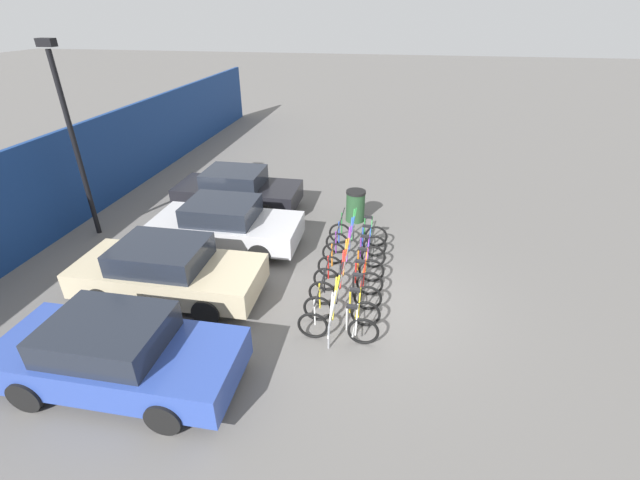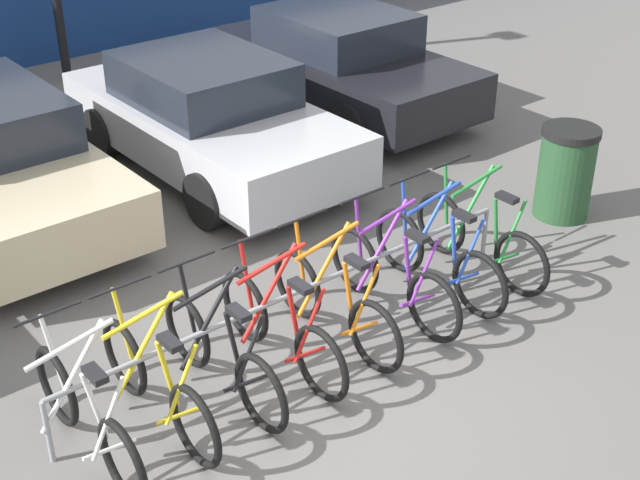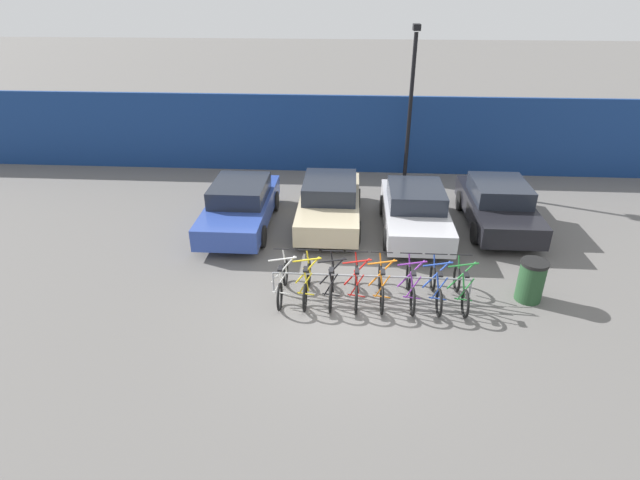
{
  "view_description": "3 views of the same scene",
  "coord_description": "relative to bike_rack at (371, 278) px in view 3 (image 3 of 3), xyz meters",
  "views": [
    {
      "loc": [
        -8.4,
        -0.32,
        6.17
      ],
      "look_at": [
        0.94,
        1.35,
        0.97
      ],
      "focal_mm": 24.0,
      "sensor_mm": 36.0,
      "label": 1
    },
    {
      "loc": [
        -3.41,
        -4.37,
        4.63
      ],
      "look_at": [
        0.73,
        0.72,
        0.93
      ],
      "focal_mm": 50.0,
      "sensor_mm": 36.0,
      "label": 2
    },
    {
      "loc": [
        -0.04,
        -9.4,
        6.74
      ],
      "look_at": [
        -0.77,
        1.57,
        1.0
      ],
      "focal_mm": 28.0,
      "sensor_mm": 36.0,
      "label": 3
    }
  ],
  "objects": [
    {
      "name": "hoarding_wall",
      "position": [
        -0.5,
        8.82,
        0.98
      ],
      "size": [
        36.0,
        0.16,
        2.95
      ],
      "primitive_type": "cube",
      "color": "navy",
      "rests_on": "ground"
    },
    {
      "name": "car_black",
      "position": [
        3.93,
        4.14,
        0.19
      ],
      "size": [
        1.91,
        4.12,
        1.4
      ],
      "color": "black",
      "rests_on": "ground"
    },
    {
      "name": "bike_rack",
      "position": [
        0.0,
        0.0,
        0.0
      ],
      "size": [
        4.72,
        0.04,
        0.57
      ],
      "color": "gray",
      "rests_on": "ground"
    },
    {
      "name": "bicycle_orange",
      "position": [
        0.24,
        -0.15,
        -0.12
      ],
      "size": [
        0.68,
        1.71,
        1.05
      ],
      "rotation": [
        0.0,
        0.0,
        -0.03
      ],
      "color": "black",
      "rests_on": "ground"
    },
    {
      "name": "bicycle_red",
      "position": [
        -0.34,
        -0.15,
        -0.12
      ],
      "size": [
        0.68,
        1.71,
        1.05
      ],
      "rotation": [
        0.0,
        0.0,
        -0.03
      ],
      "color": "black",
      "rests_on": "ground"
    },
    {
      "name": "car_silver",
      "position": [
        1.37,
        3.57,
        0.19
      ],
      "size": [
        1.91,
        4.17,
        1.4
      ],
      "color": "#B7B7BC",
      "rests_on": "ground"
    },
    {
      "name": "car_blue",
      "position": [
        -3.87,
        3.61,
        0.19
      ],
      "size": [
        1.91,
        4.39,
        1.4
      ],
      "color": "#2D479E",
      "rests_on": "ground"
    },
    {
      "name": "bicycle_black",
      "position": [
        -0.93,
        -0.15,
        -0.12
      ],
      "size": [
        0.68,
        1.71,
        1.05
      ],
      "rotation": [
        0.0,
        0.0,
        0.06
      ],
      "color": "black",
      "rests_on": "ground"
    },
    {
      "name": "car_beige",
      "position": [
        -1.18,
        4.05,
        0.19
      ],
      "size": [
        1.91,
        4.38,
        1.4
      ],
      "color": "#C1B28E",
      "rests_on": "ground"
    },
    {
      "name": "bicycle_white",
      "position": [
        -2.09,
        -0.15,
        -0.12
      ],
      "size": [
        0.68,
        1.71,
        1.05
      ],
      "rotation": [
        0.0,
        0.0,
        0.05
      ],
      "color": "black",
      "rests_on": "ground"
    },
    {
      "name": "bicycle_green",
      "position": [
        2.09,
        -0.15,
        -0.12
      ],
      "size": [
        0.68,
        1.71,
        1.05
      ],
      "rotation": [
        0.0,
        0.0,
        -0.03
      ],
      "color": "black",
      "rests_on": "ground"
    },
    {
      "name": "bicycle_yellow",
      "position": [
        -1.51,
        -0.15,
        -0.12
      ],
      "size": [
        0.68,
        1.71,
        1.05
      ],
      "rotation": [
        0.0,
        0.0,
        0.06
      ],
      "color": "black",
      "rests_on": "ground"
    },
    {
      "name": "lamp_post",
      "position": [
        1.46,
        7.83,
        2.59
      ],
      "size": [
        0.24,
        0.44,
        5.48
      ],
      "color": "black",
      "rests_on": "ground"
    },
    {
      "name": "bicycle_blue",
      "position": [
        1.51,
        -0.15,
        -0.12
      ],
      "size": [
        0.68,
        1.71,
        1.05
      ],
      "rotation": [
        0.0,
        0.0,
        0.03
      ],
      "color": "black",
      "rests_on": "ground"
    },
    {
      "name": "bicycle_purple",
      "position": [
        0.92,
        -0.15,
        -0.12
      ],
      "size": [
        0.68,
        1.71,
        1.05
      ],
      "rotation": [
        0.0,
        0.0,
        -0.04
      ],
      "color": "black",
      "rests_on": "ground"
    },
    {
      "name": "ground_plane",
      "position": [
        -0.5,
        -0.68,
        -0.5
      ],
      "size": [
        120.0,
        120.0,
        0.0
      ],
      "primitive_type": "plane",
      "color": "#605E5B"
    },
    {
      "name": "trash_bin",
      "position": [
        3.73,
        0.1,
        0.02
      ],
      "size": [
        0.63,
        0.63,
        1.03
      ],
      "color": "#234728",
      "rests_on": "ground"
    }
  ]
}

